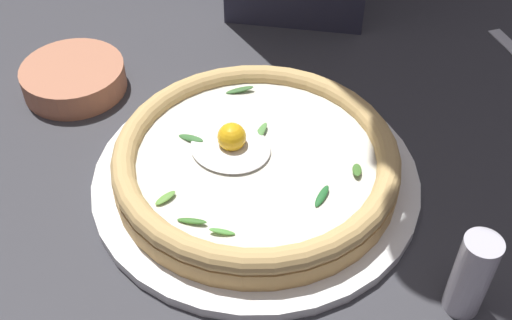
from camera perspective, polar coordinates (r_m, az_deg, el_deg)
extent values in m
cube|color=#36363B|center=(0.71, 0.06, -0.24)|extent=(2.40, 2.40, 0.03)
cylinder|color=white|center=(0.66, 0.00, -1.62)|extent=(0.33, 0.33, 0.01)
cylinder|color=tan|center=(0.65, 0.00, -0.60)|extent=(0.29, 0.29, 0.02)
torus|color=tan|center=(0.64, 0.00, 0.46)|extent=(0.29, 0.29, 0.02)
cylinder|color=silver|center=(0.64, 0.00, 0.20)|extent=(0.24, 0.24, 0.00)
ellipsoid|color=white|center=(0.64, -2.29, 1.12)|extent=(0.08, 0.07, 0.01)
sphere|color=yellow|center=(0.64, -2.17, 2.06)|extent=(0.03, 0.03, 0.03)
ellipsoid|color=#21672C|center=(0.60, 5.88, -3.20)|extent=(0.01, 0.03, 0.01)
ellipsoid|color=#3B742B|center=(0.58, -5.73, -5.42)|extent=(0.03, 0.01, 0.01)
ellipsoid|color=#3D7638|center=(0.66, -5.83, 1.94)|extent=(0.03, 0.01, 0.01)
ellipsoid|color=#549F41|center=(0.57, -3.03, -6.38)|extent=(0.02, 0.01, 0.01)
ellipsoid|color=#43752D|center=(0.63, 8.98, -0.86)|extent=(0.02, 0.02, 0.01)
ellipsoid|color=#396930|center=(0.72, -1.46, 6.26)|extent=(0.03, 0.02, 0.01)
ellipsoid|color=#629D3E|center=(0.60, -8.07, -3.36)|extent=(0.02, 0.02, 0.01)
ellipsoid|color=#569645|center=(0.66, 0.32, 2.35)|extent=(0.01, 0.03, 0.01)
cylinder|color=#BB7454|center=(0.80, -16.03, 6.93)|extent=(0.12, 0.12, 0.03)
cylinder|color=silver|center=(0.57, 18.64, -9.70)|extent=(0.03, 0.03, 0.09)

